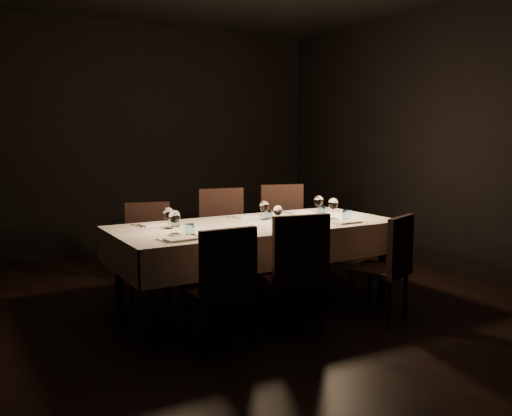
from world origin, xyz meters
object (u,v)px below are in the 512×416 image
chair_near_left (222,282)px  chair_near_right (389,261)px  chair_far_right (285,227)px  chair_far_left (149,244)px  chair_far_center (224,233)px  chair_near_center (295,268)px  dining_table (256,232)px

chair_near_left → chair_near_right: chair_near_left is taller
chair_far_right → chair_far_left: bearing=-167.0°
chair_near_left → chair_far_center: chair_far_center is taller
chair_far_center → chair_near_center: bearing=-84.7°
dining_table → chair_near_right: 1.17m
chair_near_center → chair_near_right: bearing=-175.8°
chair_far_left → chair_far_center: bearing=13.1°
chair_near_right → chair_near_left: bearing=-24.7°
dining_table → chair_far_center: size_ratio=2.54×
chair_near_center → chair_far_right: bearing=-111.1°
chair_far_left → chair_far_right: chair_far_right is taller
chair_far_center → chair_far_right: chair_far_right is taller
chair_far_left → chair_far_right: bearing=13.4°
dining_table → chair_near_center: size_ratio=2.65×
chair_near_left → chair_far_right: (1.51, 1.48, 0.05)m
chair_near_center → chair_far_left: bearing=-58.7°
chair_far_right → chair_far_center: bearing=-166.6°
chair_near_center → chair_near_right: 0.90m
dining_table → chair_far_left: size_ratio=2.82×
chair_far_left → chair_far_center: size_ratio=0.90×
chair_far_left → chair_far_center: chair_far_center is taller
chair_far_left → chair_far_center: 0.79m
chair_near_center → chair_far_right: chair_far_right is taller
chair_near_left → chair_near_center: (0.63, 0.00, 0.02)m
dining_table → chair_near_right: chair_near_right is taller
dining_table → chair_near_center: chair_near_center is taller
chair_near_left → chair_near_center: size_ratio=0.95×
chair_far_right → chair_near_left: bearing=-118.8°
chair_near_center → chair_far_left: chair_near_center is taller
chair_near_left → chair_far_right: bearing=-135.1°
dining_table → chair_near_right: bearing=-44.7°
chair_near_left → chair_far_left: chair_near_left is taller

